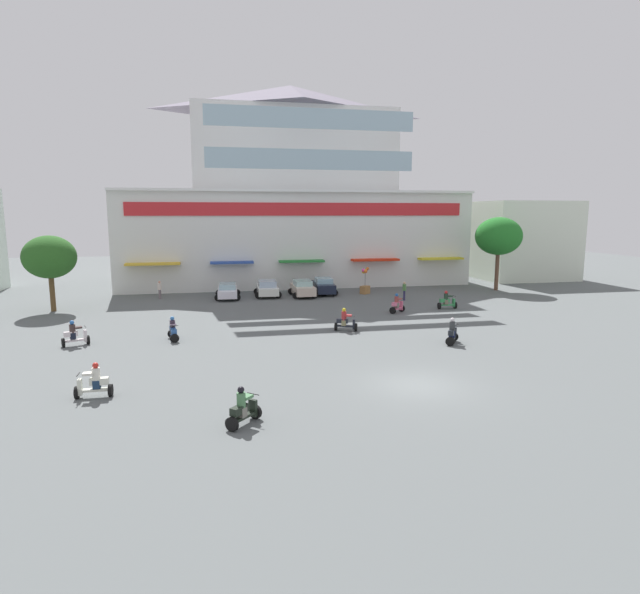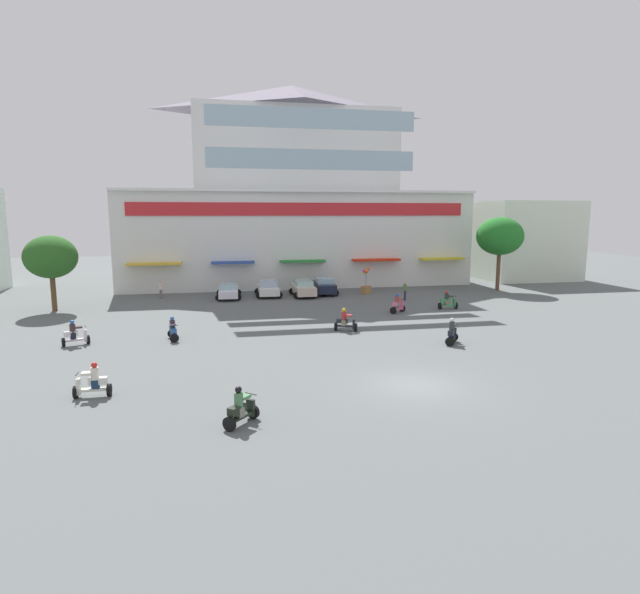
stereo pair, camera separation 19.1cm
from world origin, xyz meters
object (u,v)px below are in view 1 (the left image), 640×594
parked_car_3 (324,286)px  pedestrian_0 (160,289)px  plaza_tree_1 (499,236)px  scooter_rider_8 (75,335)px  parked_car_0 (228,291)px  scooter_rider_4 (345,322)px  scooter_rider_2 (452,333)px  scooter_rider_3 (173,331)px  scooter_rider_6 (243,409)px  balloon_vendor_cart (365,282)px  parked_car_2 (303,288)px  scooter_rider_1 (447,301)px  scooter_rider_5 (397,305)px  pedestrian_1 (404,290)px  parked_car_1 (267,288)px  plaza_tree_0 (49,257)px  scooter_rider_0 (94,383)px

parked_car_3 → pedestrian_0: pedestrian_0 is taller
plaza_tree_1 → scooter_rider_8: (-35.29, -15.11, -4.67)m
parked_car_0 → scooter_rider_4: (7.06, -14.76, -0.09)m
scooter_rider_2 → scooter_rider_3: 16.57m
scooter_rider_6 → balloon_vendor_cart: balloon_vendor_cart is taller
parked_car_2 → scooter_rider_1: (10.19, -8.52, -0.16)m
scooter_rider_5 → pedestrian_1: 6.00m
parked_car_3 → pedestrian_1: pedestrian_1 is taller
scooter_rider_4 → scooter_rider_6: 15.89m
balloon_vendor_cart → parked_car_1: bearing=178.2°
scooter_rider_1 → scooter_rider_5: (-4.48, -0.82, 0.03)m
plaza_tree_0 → scooter_rider_5: (25.95, -6.06, -3.57)m
scooter_rider_1 → scooter_rider_3: (-20.65, -6.37, -0.02)m
pedestrian_1 → parked_car_0: bearing=164.5°
scooter_rider_4 → balloon_vendor_cart: 15.95m
scooter_rider_3 → balloon_vendor_cart: balloon_vendor_cart is taller
scooter_rider_0 → pedestrian_0: pedestrian_0 is taller
scooter_rider_8 → scooter_rider_1: bearing=14.2°
scooter_rider_6 → scooter_rider_8: size_ratio=0.96×
scooter_rider_6 → pedestrian_1: 29.08m
plaza_tree_1 → scooter_rider_1: size_ratio=4.77×
scooter_rider_2 → scooter_rider_4: scooter_rider_2 is taller
parked_car_2 → scooter_rider_2: 19.85m
scooter_rider_8 → pedestrian_0: 16.65m
parked_car_0 → balloon_vendor_cart: size_ratio=1.76×
parked_car_2 → scooter_rider_4: bearing=-88.8°
scooter_rider_8 → balloon_vendor_cart: 26.83m
scooter_rider_4 → pedestrian_0: 20.40m
scooter_rider_0 → scooter_rider_3: size_ratio=1.02×
parked_car_2 → scooter_rider_3: bearing=-125.1°
scooter_rider_4 → scooter_rider_5: scooter_rider_5 is taller
plaza_tree_0 → parked_car_3: bearing=10.8°
scooter_rider_6 → scooter_rider_8: scooter_rider_8 is taller
parked_car_2 → scooter_rider_3: 18.20m
parked_car_0 → pedestrian_0: size_ratio=2.77×
parked_car_3 → pedestrian_1: 7.88m
scooter_rider_2 → scooter_rider_6: (-12.67, -9.55, -0.05)m
scooter_rider_1 → pedestrian_1: (-1.87, 4.57, 0.35)m
parked_car_2 → scooter_rider_4: scooter_rider_4 is taller
parked_car_1 → scooter_rider_0: size_ratio=2.65×
parked_car_0 → pedestrian_1: (15.08, -4.17, 0.25)m
plaza_tree_0 → balloon_vendor_cart: (26.26, 3.62, -3.12)m
parked_car_3 → scooter_rider_4: parked_car_3 is taller
balloon_vendor_cart → scooter_rider_1: bearing=-64.8°
plaza_tree_1 → parked_car_1: (-22.57, 0.66, -4.56)m
scooter_rider_6 → balloon_vendor_cart: 31.78m
scooter_rider_4 → pedestrian_1: pedestrian_1 is taller
scooter_rider_1 → balloon_vendor_cart: 9.80m
scooter_rider_6 → balloon_vendor_cart: (13.12, 28.94, 0.49)m
scooter_rider_1 → pedestrian_1: 4.95m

